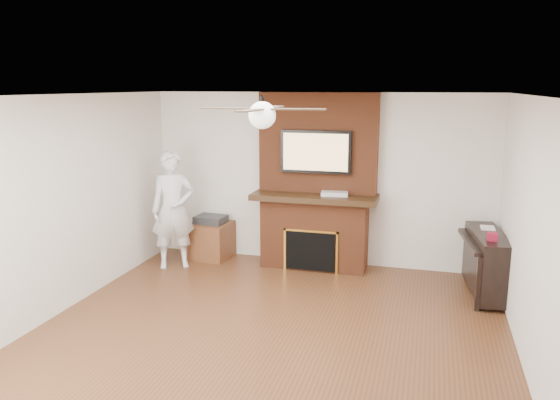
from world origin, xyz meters
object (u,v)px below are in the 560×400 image
(person, at_px, (173,210))
(side_table, at_px, (211,238))
(fireplace, at_px, (316,199))
(piano, at_px, (486,262))

(person, relative_size, side_table, 2.58)
(fireplace, xyz_separation_m, piano, (2.30, -0.55, -0.56))
(side_table, bearing_deg, piano, -2.03)
(person, distance_m, piano, 4.28)
(fireplace, height_order, person, fireplace)
(person, bearing_deg, side_table, 27.42)
(piano, bearing_deg, person, 173.63)
(side_table, distance_m, piano, 3.94)
(person, height_order, piano, person)
(side_table, xyz_separation_m, piano, (3.91, -0.48, 0.13))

